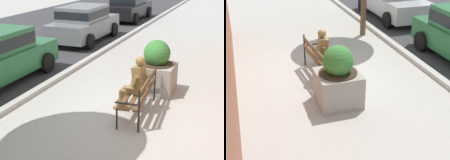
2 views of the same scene
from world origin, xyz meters
TOP-DOWN VIEW (x-y plane):
  - ground_plane at (0.00, 0.00)m, footprint 80.00×80.00m
  - curb_stone at (0.00, 2.90)m, footprint 60.00×0.20m
  - park_bench at (0.19, -0.11)m, footprint 1.83×0.66m
  - bronze_statue_seated at (0.30, 0.10)m, footprint 0.67×0.77m
  - concrete_planter at (1.70, -0.07)m, footprint 0.98×0.98m

SIDE VIEW (x-z plane):
  - ground_plane at x=0.00m, z-range 0.00..0.00m
  - curb_stone at x=0.00m, z-range 0.00..0.12m
  - park_bench at x=0.19m, z-range 0.07..1.02m
  - concrete_planter at x=1.70m, z-range -0.10..1.33m
  - bronze_statue_seated at x=0.30m, z-range -0.02..1.35m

